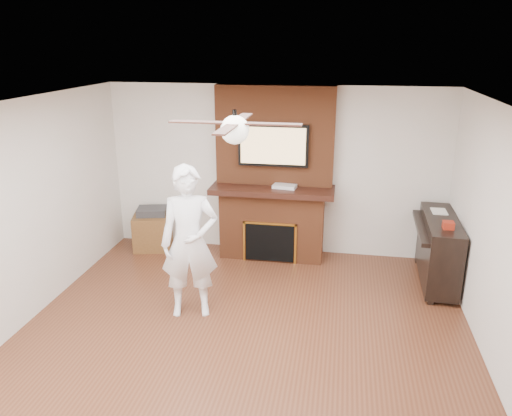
% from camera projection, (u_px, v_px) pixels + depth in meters
% --- Properties ---
extents(room_shell, '(5.36, 5.86, 2.86)m').
position_uv_depth(room_shell, '(236.00, 240.00, 4.83)').
color(room_shell, '#4E2717').
rests_on(room_shell, ground).
extents(fireplace, '(1.78, 0.64, 2.50)m').
position_uv_depth(fireplace, '(273.00, 191.00, 7.29)').
color(fireplace, brown).
rests_on(fireplace, ground).
extents(tv, '(1.00, 0.08, 0.60)m').
position_uv_depth(tv, '(273.00, 145.00, 7.03)').
color(tv, black).
rests_on(tv, fireplace).
extents(ceiling_fan, '(1.21, 1.21, 0.31)m').
position_uv_depth(ceiling_fan, '(235.00, 129.00, 4.48)').
color(ceiling_fan, black).
rests_on(ceiling_fan, room_shell).
extents(person, '(0.75, 0.60, 1.80)m').
position_uv_depth(person, '(190.00, 242.00, 5.68)').
color(person, white).
rests_on(person, ground).
extents(side_table, '(0.68, 0.68, 0.65)m').
position_uv_depth(side_table, '(153.00, 229.00, 7.75)').
color(side_table, brown).
rests_on(side_table, ground).
extents(piano, '(0.56, 1.40, 0.99)m').
position_uv_depth(piano, '(438.00, 248.00, 6.56)').
color(piano, black).
rests_on(piano, ground).
extents(cable_box, '(0.35, 0.23, 0.05)m').
position_uv_depth(cable_box, '(285.00, 186.00, 7.13)').
color(cable_box, silver).
rests_on(cable_box, fireplace).
extents(candle_orange, '(0.08, 0.08, 0.14)m').
position_uv_depth(candle_orange, '(254.00, 254.00, 7.43)').
color(candle_orange, orange).
rests_on(candle_orange, ground).
extents(candle_green, '(0.06, 0.06, 0.08)m').
position_uv_depth(candle_green, '(266.00, 256.00, 7.40)').
color(candle_green, '#3B702C').
rests_on(candle_green, ground).
extents(candle_blue, '(0.05, 0.05, 0.09)m').
position_uv_depth(candle_blue, '(286.00, 256.00, 7.40)').
color(candle_blue, '#363FA3').
rests_on(candle_blue, ground).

